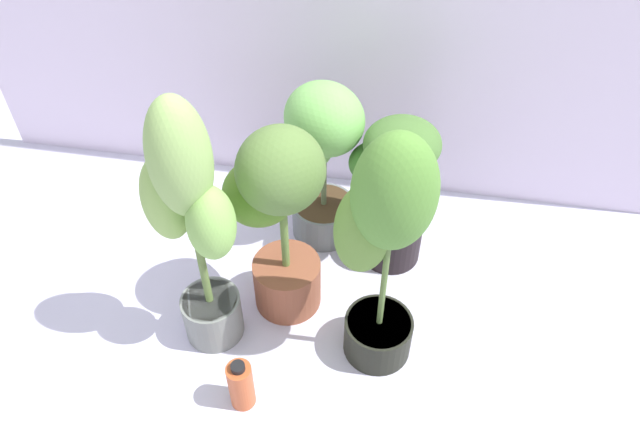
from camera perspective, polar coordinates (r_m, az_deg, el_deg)
ground_plane at (r=2.18m, az=-2.74°, el=-10.67°), size 8.00×8.00×0.00m
potted_plant_front_right at (r=1.71m, az=6.18°, el=-2.80°), size 0.34×0.27×0.93m
potted_plant_back_right at (r=2.16m, az=7.25°, el=2.81°), size 0.39×0.39×0.65m
potted_plant_front_left at (r=1.78m, az=-12.56°, el=-0.82°), size 0.35×0.25×0.99m
potted_plant_back_center at (r=2.22m, az=-0.00°, el=6.19°), size 0.42×0.41×0.71m
potted_plant_center at (r=1.91m, az=-4.28°, el=0.36°), size 0.44×0.40×0.78m
nutrient_bottle at (r=1.94m, az=-7.84°, el=-16.47°), size 0.08×0.08×0.21m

